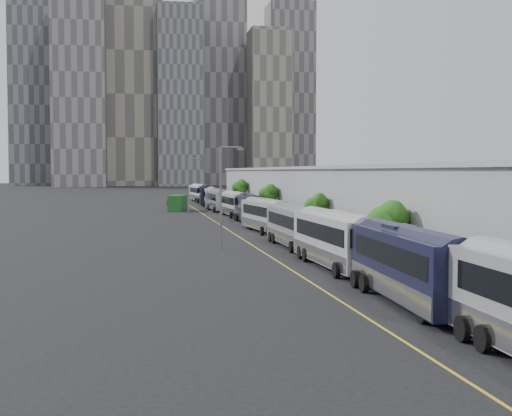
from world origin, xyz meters
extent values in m
cube|color=gray|center=(9.00, 55.00, 0.06)|extent=(10.00, 170.00, 0.12)
cube|color=gold|center=(-1.50, 55.00, 0.01)|extent=(0.12, 160.00, 0.02)
cube|color=gray|center=(13.00, 55.00, 3.40)|extent=(12.00, 160.00, 6.80)
cube|color=gray|center=(13.00, 55.00, 5.85)|extent=(12.45, 160.40, 2.57)
cube|color=gray|center=(7.10, 55.00, 7.00)|extent=(0.30, 160.00, 0.40)
cube|color=slate|center=(-35.00, 300.00, 47.50)|extent=(22.00, 22.00, 95.00)
cube|color=gray|center=(-12.00, 320.00, 60.00)|extent=(26.00, 24.00, 120.00)
cube|color=slate|center=(8.00, 310.00, 40.00)|extent=(20.00, 20.00, 80.00)
cube|color=slate|center=(28.00, 330.00, 52.50)|extent=(24.00, 24.00, 105.00)
cube|color=gray|center=(48.00, 305.00, 35.00)|extent=(18.00, 18.00, 70.00)
cube|color=slate|center=(-55.00, 340.00, 55.00)|extent=(28.00, 26.00, 110.00)
cube|color=slate|center=(65.00, 340.00, 45.00)|extent=(22.00, 22.00, 90.00)
cube|color=black|center=(1.81, 20.90, 1.94)|extent=(3.23, 13.24, 3.18)
cube|color=black|center=(1.81, 20.70, 2.52)|extent=(3.22, 11.67, 1.08)
cube|color=silver|center=(1.81, 20.90, 0.93)|extent=(3.26, 12.98, 1.02)
cube|color=black|center=(1.81, 22.42, 3.69)|extent=(1.41, 2.28, 0.30)
cube|color=#BABABC|center=(1.78, 34.31, 1.96)|extent=(2.91, 13.31, 3.21)
cube|color=black|center=(1.78, 34.11, 2.54)|extent=(2.94, 11.72, 1.09)
cube|color=silver|center=(1.78, 34.31, 0.93)|extent=(2.95, 13.04, 1.03)
cube|color=#BABABC|center=(1.78, 35.84, 3.72)|extent=(1.37, 2.27, 0.31)
cube|color=gray|center=(1.93, 47.95, 1.84)|extent=(2.61, 12.42, 3.00)
cube|color=black|center=(1.93, 47.76, 2.38)|extent=(2.65, 10.93, 1.02)
cube|color=silver|center=(1.93, 47.95, 0.87)|extent=(2.65, 12.17, 0.96)
cube|color=gray|center=(1.93, 49.38, 3.48)|extent=(1.26, 2.11, 0.29)
cube|color=#A9AAB3|center=(2.28, 63.63, 1.83)|extent=(3.59, 12.51, 2.99)
cube|color=black|center=(2.28, 63.44, 2.37)|extent=(3.52, 11.05, 1.02)
cube|color=silver|center=(2.28, 63.63, 0.87)|extent=(3.61, 12.27, 0.96)
cube|color=#A9AAB3|center=(2.28, 65.05, 3.46)|extent=(1.42, 2.19, 0.28)
cube|color=black|center=(2.70, 77.31, 1.87)|extent=(3.35, 12.77, 3.06)
cube|color=black|center=(2.70, 77.12, 2.42)|extent=(3.31, 11.26, 1.04)
cube|color=silver|center=(2.70, 77.31, 0.89)|extent=(3.37, 12.52, 0.98)
cube|color=black|center=(2.70, 78.77, 3.55)|extent=(1.40, 2.22, 0.29)
cube|color=silver|center=(2.63, 90.52, 1.84)|extent=(2.97, 12.52, 3.01)
cube|color=black|center=(2.63, 90.33, 2.38)|extent=(2.97, 11.03, 1.02)
cube|color=silver|center=(2.63, 90.52, 0.88)|extent=(3.00, 12.27, 0.96)
cube|color=silver|center=(2.63, 91.96, 3.49)|extent=(1.33, 2.15, 0.29)
cube|color=gray|center=(1.88, 105.31, 1.85)|extent=(2.77, 12.57, 3.03)
cube|color=black|center=(1.88, 105.12, 2.40)|extent=(2.79, 11.07, 1.03)
cube|color=silver|center=(1.88, 105.31, 0.88)|extent=(2.80, 12.32, 0.97)
cube|color=gray|center=(1.88, 106.76, 3.51)|extent=(1.30, 2.14, 0.29)
cube|color=#B1B3BC|center=(1.92, 116.38, 1.85)|extent=(3.51, 12.66, 3.03)
cube|color=black|center=(1.92, 116.19, 2.40)|extent=(3.45, 11.17, 1.03)
cube|color=silver|center=(1.92, 116.38, 0.88)|extent=(3.53, 12.42, 0.97)
cube|color=#B1B3BC|center=(1.92, 117.82, 3.51)|extent=(1.42, 2.21, 0.29)
cube|color=black|center=(2.26, 130.62, 1.94)|extent=(3.47, 13.26, 3.18)
cube|color=black|center=(2.26, 130.41, 2.51)|extent=(3.43, 11.70, 1.08)
cube|color=silver|center=(2.26, 130.62, 0.93)|extent=(3.49, 13.00, 1.02)
cube|color=black|center=(2.26, 132.13, 3.68)|extent=(1.45, 2.30, 0.30)
cube|color=white|center=(2.18, 144.39, 1.90)|extent=(3.62, 13.01, 3.11)
cube|color=black|center=(2.18, 144.19, 2.46)|extent=(3.56, 11.48, 1.06)
cube|color=silver|center=(2.18, 144.39, 0.91)|extent=(3.64, 12.76, 1.00)
cube|color=white|center=(2.18, 145.87, 3.61)|extent=(1.46, 2.27, 0.30)
cylinder|color=black|center=(5.38, 34.13, 1.51)|extent=(0.18, 0.18, 3.03)
sphere|color=#145915|center=(5.38, 34.13, 3.20)|extent=(2.83, 2.83, 2.83)
cylinder|color=black|center=(5.75, 55.15, 1.57)|extent=(0.18, 0.18, 3.15)
sphere|color=#145915|center=(5.75, 55.15, 3.20)|extent=(2.11, 2.11, 2.11)
cylinder|color=black|center=(5.59, 80.02, 1.77)|extent=(0.18, 0.18, 3.53)
sphere|color=#145915|center=(5.59, 80.02, 3.60)|extent=(2.41, 2.41, 2.41)
cylinder|color=black|center=(5.58, 106.16, 1.95)|extent=(0.18, 0.18, 3.90)
sphere|color=#145915|center=(5.58, 106.16, 3.94)|extent=(2.45, 2.45, 2.45)
cylinder|color=#59595E|center=(-4.67, 47.03, 4.38)|extent=(0.18, 0.18, 8.75)
cylinder|color=#59595E|center=(-3.77, 47.03, 8.65)|extent=(1.80, 0.14, 0.14)
cube|color=#59595E|center=(-2.97, 47.03, 8.50)|extent=(0.50, 0.22, 0.18)
cylinder|color=#59595E|center=(-4.27, 89.96, 4.27)|extent=(0.18, 0.18, 8.54)
cylinder|color=#59595E|center=(-3.37, 89.96, 8.44)|extent=(1.80, 0.14, 0.14)
cube|color=#59595E|center=(-2.57, 89.96, 8.29)|extent=(0.50, 0.22, 0.18)
cube|color=#154518|center=(-4.86, 106.43, 1.32)|extent=(3.72, 7.03, 2.63)
imported|color=black|center=(-4.39, 127.94, 0.78)|extent=(2.99, 5.80, 1.57)
camera|label=1|loc=(-11.75, -12.83, 6.63)|focal=50.00mm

